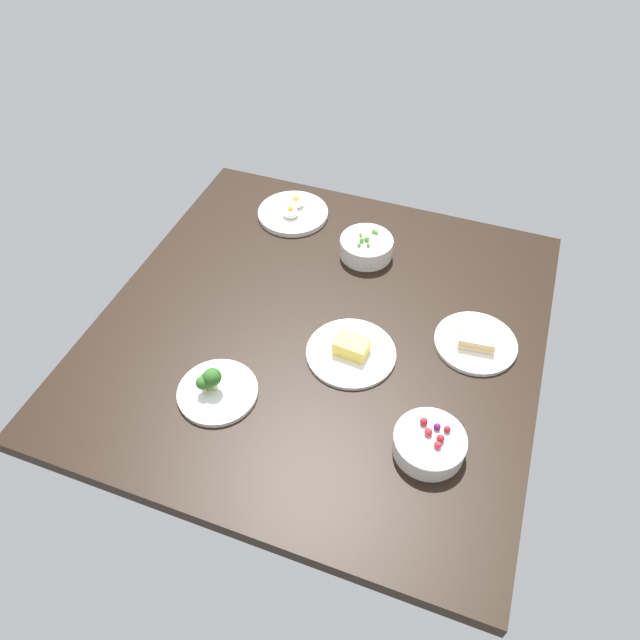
{
  "coord_description": "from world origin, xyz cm",
  "views": [
    {
      "loc": [
        97.45,
        35.37,
        118.6
      ],
      "look_at": [
        0.0,
        0.0,
        6.0
      ],
      "focal_mm": 33.32,
      "sensor_mm": 36.0,
      "label": 1
    }
  ],
  "objects_px": {
    "bowl_peas": "(366,246)",
    "bowl_berries": "(429,443)",
    "plate_cheese": "(351,351)",
    "plate_sandwich": "(476,341)",
    "plate_eggs": "(293,212)",
    "plate_broccoli": "(216,389)"
  },
  "relations": [
    {
      "from": "bowl_peas",
      "to": "bowl_berries",
      "type": "distance_m",
      "value": 0.65
    },
    {
      "from": "plate_cheese",
      "to": "plate_sandwich",
      "type": "height_order",
      "value": "plate_cheese"
    },
    {
      "from": "plate_eggs",
      "to": "bowl_berries",
      "type": "height_order",
      "value": "bowl_berries"
    },
    {
      "from": "plate_broccoli",
      "to": "plate_eggs",
      "type": "distance_m",
      "value": 0.7
    },
    {
      "from": "plate_cheese",
      "to": "plate_sandwich",
      "type": "distance_m",
      "value": 0.32
    },
    {
      "from": "plate_eggs",
      "to": "plate_broccoli",
      "type": "bearing_deg",
      "value": 6.75
    },
    {
      "from": "plate_sandwich",
      "to": "plate_cheese",
      "type": "bearing_deg",
      "value": -64.15
    },
    {
      "from": "plate_sandwich",
      "to": "bowl_peas",
      "type": "bearing_deg",
      "value": -123.11
    },
    {
      "from": "plate_cheese",
      "to": "plate_eggs",
      "type": "bearing_deg",
      "value": -144.06
    },
    {
      "from": "plate_broccoli",
      "to": "plate_cheese",
      "type": "xyz_separation_m",
      "value": [
        -0.22,
        0.26,
        -0.01
      ]
    },
    {
      "from": "plate_cheese",
      "to": "bowl_berries",
      "type": "relative_size",
      "value": 1.41
    },
    {
      "from": "bowl_berries",
      "to": "plate_broccoli",
      "type": "bearing_deg",
      "value": -87.43
    },
    {
      "from": "bowl_peas",
      "to": "plate_eggs",
      "type": "xyz_separation_m",
      "value": [
        -0.1,
        -0.27,
        -0.02
      ]
    },
    {
      "from": "plate_cheese",
      "to": "bowl_berries",
      "type": "xyz_separation_m",
      "value": [
        0.2,
        0.24,
        0.02
      ]
    },
    {
      "from": "plate_eggs",
      "to": "plate_cheese",
      "type": "distance_m",
      "value": 0.59
    },
    {
      "from": "bowl_peas",
      "to": "plate_cheese",
      "type": "distance_m",
      "value": 0.38
    },
    {
      "from": "plate_cheese",
      "to": "plate_sandwich",
      "type": "relative_size",
      "value": 1.08
    },
    {
      "from": "plate_eggs",
      "to": "bowl_peas",
      "type": "bearing_deg",
      "value": 69.43
    },
    {
      "from": "bowl_peas",
      "to": "bowl_berries",
      "type": "bearing_deg",
      "value": 28.92
    },
    {
      "from": "bowl_berries",
      "to": "plate_sandwich",
      "type": "height_order",
      "value": "bowl_berries"
    },
    {
      "from": "bowl_peas",
      "to": "bowl_berries",
      "type": "xyz_separation_m",
      "value": [
        0.57,
        0.32,
        -0.0
      ]
    },
    {
      "from": "plate_broccoli",
      "to": "plate_eggs",
      "type": "height_order",
      "value": "plate_broccoli"
    }
  ]
}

